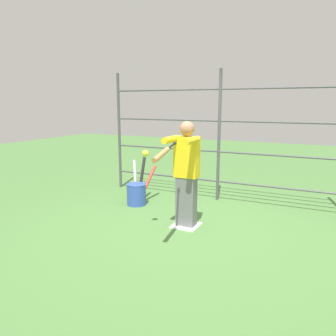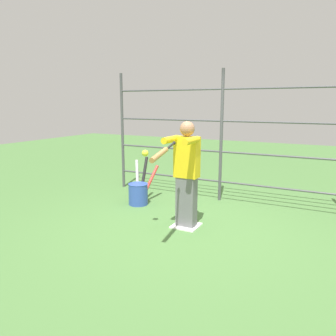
{
  "view_description": "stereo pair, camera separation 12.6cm",
  "coord_description": "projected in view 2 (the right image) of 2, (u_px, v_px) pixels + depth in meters",
  "views": [
    {
      "loc": [
        -1.87,
        4.49,
        1.89
      ],
      "look_at": [
        0.22,
        0.19,
        0.94
      ],
      "focal_mm": 35.0,
      "sensor_mm": 36.0,
      "label": 1
    },
    {
      "loc": [
        -1.98,
        4.43,
        1.89
      ],
      "look_at": [
        0.22,
        0.19,
        0.94
      ],
      "focal_mm": 35.0,
      "sensor_mm": 36.0,
      "label": 2
    }
  ],
  "objects": [
    {
      "name": "ground_plane",
      "position": [
        186.0,
        226.0,
        5.12
      ],
      "size": [
        24.0,
        24.0,
        0.0
      ],
      "primitive_type": "plane",
      "color": "#4C7A3D"
    },
    {
      "name": "baseball_bat_swinging",
      "position": [
        161.0,
        153.0,
        4.03
      ],
      "size": [
        0.17,
        0.84,
        0.17
      ],
      "color": "black"
    },
    {
      "name": "bat_bucket",
      "position": [
        139.0,
        192.0,
        6.22
      ],
      "size": [
        0.53,
        0.81,
        0.85
      ],
      "color": "#3351B2",
      "rests_on": "ground"
    },
    {
      "name": "fence_backstop",
      "position": [
        221.0,
        136.0,
        6.27
      ],
      "size": [
        4.66,
        0.06,
        2.53
      ],
      "color": "#4C4C51",
      "rests_on": "ground"
    },
    {
      "name": "batter",
      "position": [
        186.0,
        171.0,
        4.94
      ],
      "size": [
        0.42,
        0.55,
        1.63
      ],
      "color": "slate",
      "rests_on": "ground"
    },
    {
      "name": "home_plate",
      "position": [
        186.0,
        226.0,
        5.12
      ],
      "size": [
        0.4,
        0.4,
        0.02
      ],
      "color": "white",
      "rests_on": "ground"
    },
    {
      "name": "softball_in_flight",
      "position": [
        145.0,
        153.0,
        4.68
      ],
      "size": [
        0.1,
        0.1,
        0.1
      ],
      "color": "yellow"
    }
  ]
}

